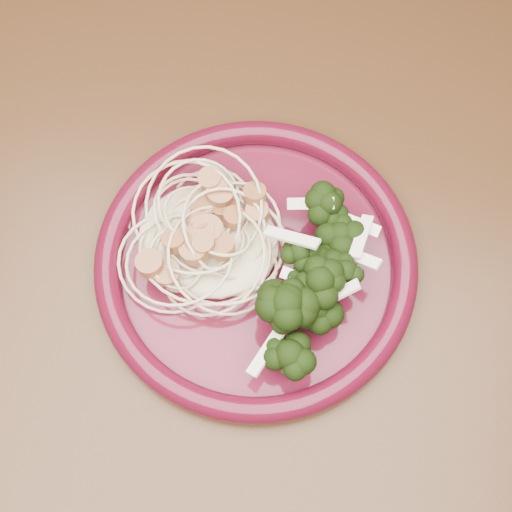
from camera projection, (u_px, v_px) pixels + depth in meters
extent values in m
plane|color=brown|center=(286.00, 411.00, 1.26)|extent=(3.50, 3.50, 0.00)
cube|color=#472814|center=(320.00, 251.00, 0.58)|extent=(1.20, 0.80, 0.04)
cylinder|color=#500F20|center=(256.00, 264.00, 0.56)|extent=(0.29, 0.29, 0.01)
torus|color=#50071A|center=(256.00, 261.00, 0.55)|extent=(0.30, 0.30, 0.02)
ellipsoid|color=beige|center=(208.00, 236.00, 0.55)|extent=(0.13, 0.12, 0.03)
ellipsoid|color=black|center=(318.00, 279.00, 0.52)|extent=(0.10, 0.14, 0.04)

